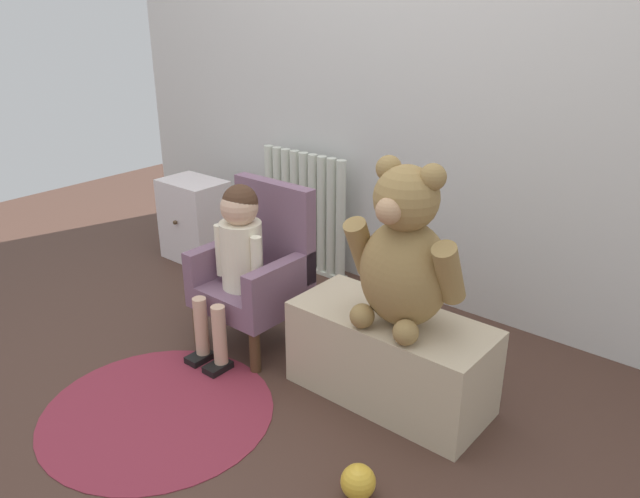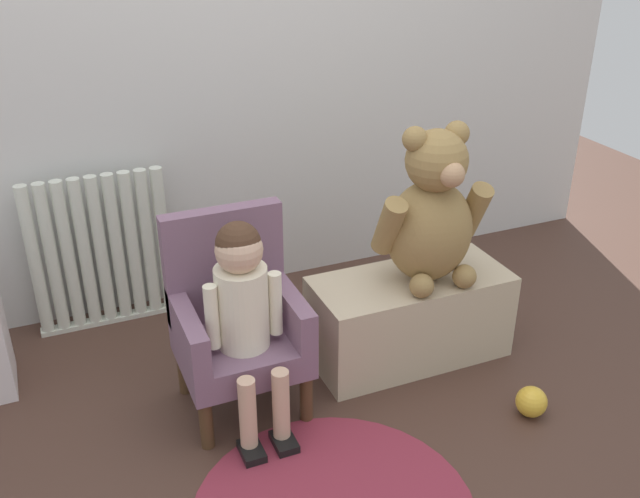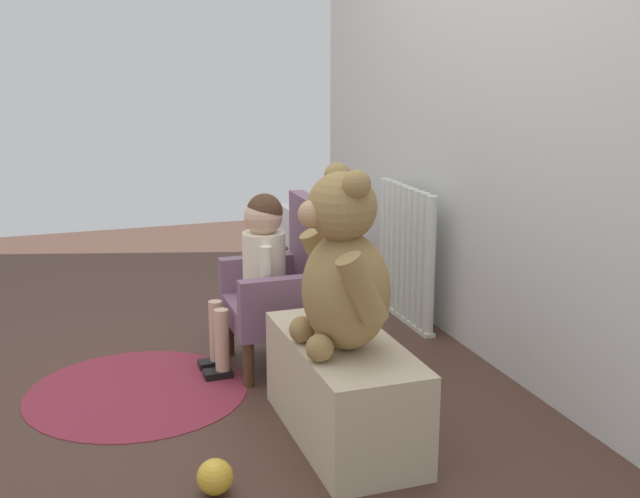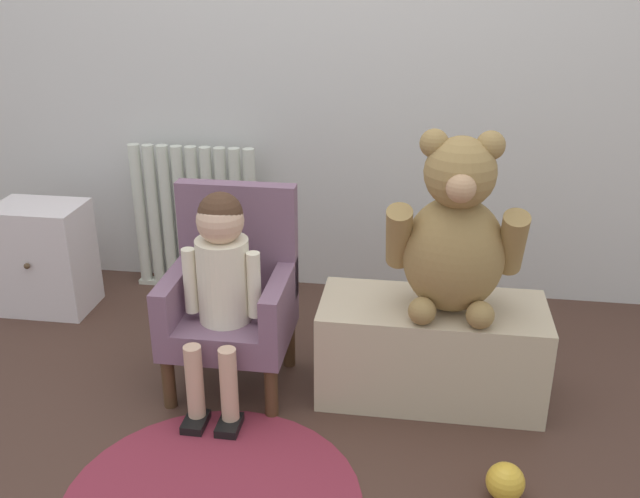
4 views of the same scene
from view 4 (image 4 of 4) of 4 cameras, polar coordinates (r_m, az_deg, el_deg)
name	(u,v)px [view 4 (image 4 of 4)]	position (r m, az deg, el deg)	size (l,w,h in m)	color
ground_plane	(266,468)	(2.18, -4.31, -17.07)	(6.00, 6.00, 0.00)	#462E25
back_wall	(328,4)	(2.93, 0.61, 19.01)	(3.80, 0.05, 2.40)	silver
radiator	(195,220)	(3.13, -9.94, 2.34)	(0.56, 0.05, 0.64)	silver
small_dresser	(45,258)	(3.14, -21.14, -0.65)	(0.35, 0.27, 0.45)	silver
child_armchair	(232,295)	(2.42, -7.05, -3.68)	(0.41, 0.37, 0.68)	slate
child_figure	(221,271)	(2.27, -7.93, -1.76)	(0.25, 0.35, 0.71)	#EFE7C9
low_bench	(430,350)	(2.42, 8.83, -7.99)	(0.74, 0.33, 0.34)	#C3B090
large_teddy_bear	(455,235)	(2.22, 10.76, 1.10)	(0.42, 0.30, 0.58)	olive
toy_ball	(505,482)	(2.11, 14.61, -17.58)	(0.11, 0.11, 0.11)	gold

